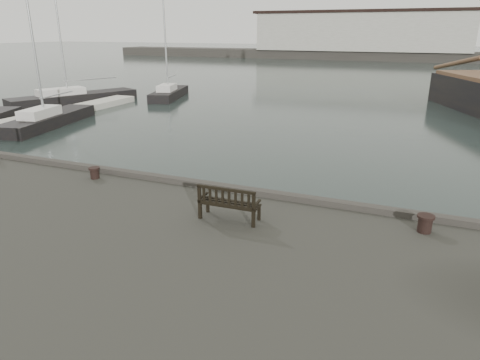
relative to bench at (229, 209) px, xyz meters
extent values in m
plane|color=black|center=(-1.48, 2.15, -1.86)|extent=(400.00, 400.00, 0.00)
cube|color=beige|center=(-21.48, 12.15, -1.61)|extent=(2.00, 24.00, 0.50)
cube|color=#383530|center=(-1.48, 94.15, -0.86)|extent=(140.00, 8.00, 2.00)
cube|color=beige|center=(-9.48, 94.15, 4.14)|extent=(46.00, 9.00, 8.00)
cube|color=black|center=(-9.48, 94.15, 8.44)|extent=(48.00, 9.50, 0.60)
cube|color=black|center=(0.00, 0.03, 0.15)|extent=(1.64, 0.59, 0.04)
cube|color=black|center=(0.00, -0.21, 0.39)|extent=(1.63, 0.09, 0.49)
cube|color=black|center=(0.00, 0.03, -0.08)|extent=(1.53, 0.51, 0.45)
cylinder|color=black|center=(-5.62, 1.34, -0.10)|extent=(0.43, 0.43, 0.39)
cylinder|color=black|center=(4.83, 1.20, -0.07)|extent=(0.45, 0.45, 0.45)
cube|color=black|center=(-25.31, 21.57, -1.76)|extent=(7.15, 11.60, 1.40)
cube|color=silver|center=(-25.31, 21.57, -0.76)|extent=(3.22, 4.39, 0.60)
cylinder|color=#B2B5B7|center=(-25.31, 21.57, 5.80)|extent=(0.16, 0.16, 13.71)
cube|color=black|center=(-19.47, 12.73, -1.76)|extent=(3.78, 8.97, 1.40)
cube|color=silver|center=(-19.47, 12.73, -0.76)|extent=(1.96, 3.27, 0.60)
cylinder|color=#B2B5B7|center=(-19.47, 12.73, 4.18)|extent=(0.16, 0.16, 10.48)
cube|color=black|center=(-18.61, 27.37, -1.76)|extent=(4.10, 8.00, 1.40)
cube|color=silver|center=(-18.61, 27.37, -0.76)|extent=(2.05, 2.98, 0.60)
cylinder|color=#B2B5B7|center=(-18.61, 27.37, 3.24)|extent=(0.16, 0.16, 8.59)
camera|label=1|loc=(4.27, -9.56, 4.50)|focal=32.00mm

